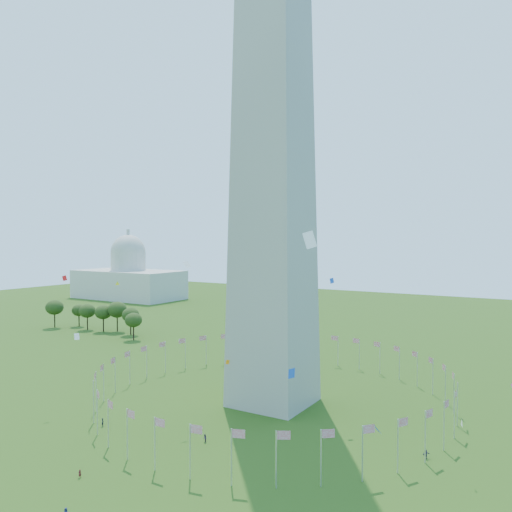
# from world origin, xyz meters

# --- Properties ---
(ground) EXTENTS (600.00, 600.00, 0.00)m
(ground) POSITION_xyz_m (0.00, 0.00, 0.00)
(ground) COLOR #244410
(ground) RESTS_ON ground
(washington_monument) EXTENTS (16.80, 16.80, 169.00)m
(washington_monument) POSITION_xyz_m (0.00, 50.00, 84.50)
(washington_monument) COLOR #A9A597
(washington_monument) RESTS_ON ground
(flag_ring) EXTENTS (80.24, 80.24, 9.00)m
(flag_ring) POSITION_xyz_m (-0.00, 50.00, 4.50)
(flag_ring) COLOR silver
(flag_ring) RESTS_ON ground
(capitol_building) EXTENTS (70.00, 35.00, 46.00)m
(capitol_building) POSITION_xyz_m (-180.00, 180.00, 23.00)
(capitol_building) COLOR beige
(capitol_building) RESTS_ON ground
(kites_aloft) EXTENTS (122.26, 55.05, 31.36)m
(kites_aloft) POSITION_xyz_m (6.45, 24.86, 20.65)
(kites_aloft) COLOR blue
(kites_aloft) RESTS_ON ground
(tree_line_west) EXTENTS (55.40, 15.95, 12.24)m
(tree_line_west) POSITION_xyz_m (-105.67, 90.97, 5.51)
(tree_line_west) COLOR #334D19
(tree_line_west) RESTS_ON ground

